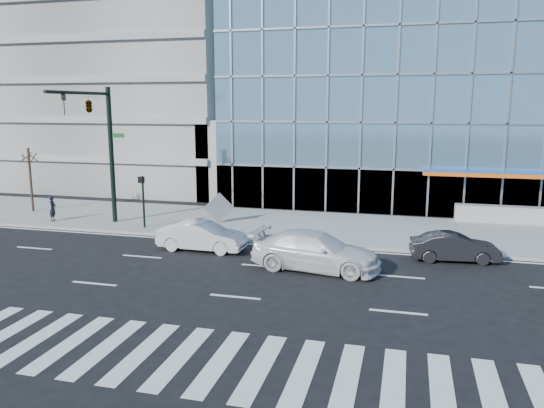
{
  "coord_description": "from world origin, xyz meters",
  "views": [
    {
      "loc": [
        6.1,
        -22.03,
        7.15
      ],
      "look_at": [
        -0.37,
        3.0,
        2.28
      ],
      "focal_mm": 35.0,
      "sensor_mm": 36.0,
      "label": 1
    }
  ],
  "objects_px": {
    "white_suv": "(316,251)",
    "pedestrian": "(53,208)",
    "street_tree_near": "(29,157)",
    "dark_sedan": "(454,247)",
    "traffic_signal": "(96,122)",
    "tilted_panel": "(219,208)",
    "white_sedan": "(202,236)",
    "ped_signal_post": "(143,194)"
  },
  "relations": [
    {
      "from": "white_sedan",
      "to": "tilted_panel",
      "type": "height_order",
      "value": "tilted_panel"
    },
    {
      "from": "dark_sedan",
      "to": "pedestrian",
      "type": "distance_m",
      "value": 23.18
    },
    {
      "from": "white_suv",
      "to": "white_sedan",
      "type": "height_order",
      "value": "white_suv"
    },
    {
      "from": "traffic_signal",
      "to": "street_tree_near",
      "type": "xyz_separation_m",
      "value": [
        -7.0,
        2.93,
        -2.39
      ]
    },
    {
      "from": "pedestrian",
      "to": "traffic_signal",
      "type": "bearing_deg",
      "value": -114.95
    },
    {
      "from": "tilted_panel",
      "to": "white_suv",
      "type": "bearing_deg",
      "value": -72.2
    },
    {
      "from": "street_tree_near",
      "to": "pedestrian",
      "type": "bearing_deg",
      "value": -35.06
    },
    {
      "from": "street_tree_near",
      "to": "dark_sedan",
      "type": "height_order",
      "value": "street_tree_near"
    },
    {
      "from": "ped_signal_post",
      "to": "street_tree_near",
      "type": "relative_size",
      "value": 0.71
    },
    {
      "from": "traffic_signal",
      "to": "ped_signal_post",
      "type": "distance_m",
      "value": 4.75
    },
    {
      "from": "street_tree_near",
      "to": "tilted_panel",
      "type": "relative_size",
      "value": 3.25
    },
    {
      "from": "white_suv",
      "to": "tilted_panel",
      "type": "xyz_separation_m",
      "value": [
        -7.08,
        7.11,
        0.24
      ]
    },
    {
      "from": "traffic_signal",
      "to": "dark_sedan",
      "type": "relative_size",
      "value": 2.01
    },
    {
      "from": "white_suv",
      "to": "tilted_panel",
      "type": "relative_size",
      "value": 4.38
    },
    {
      "from": "traffic_signal",
      "to": "tilted_panel",
      "type": "relative_size",
      "value": 6.15
    },
    {
      "from": "tilted_panel",
      "to": "ped_signal_post",
      "type": "bearing_deg",
      "value": -175.56
    },
    {
      "from": "street_tree_near",
      "to": "white_sedan",
      "type": "distance_m",
      "value": 15.74
    },
    {
      "from": "pedestrian",
      "to": "dark_sedan",
      "type": "bearing_deg",
      "value": -110.75
    },
    {
      "from": "traffic_signal",
      "to": "white_suv",
      "type": "relative_size",
      "value": 1.41
    },
    {
      "from": "street_tree_near",
      "to": "traffic_signal",
      "type": "bearing_deg",
      "value": -22.71
    },
    {
      "from": "traffic_signal",
      "to": "tilted_panel",
      "type": "bearing_deg",
      "value": 23.2
    },
    {
      "from": "white_sedan",
      "to": "tilted_panel",
      "type": "distance_m",
      "value": 5.57
    },
    {
      "from": "ped_signal_post",
      "to": "street_tree_near",
      "type": "xyz_separation_m",
      "value": [
        -9.5,
        2.56,
        1.64
      ]
    },
    {
      "from": "dark_sedan",
      "to": "tilted_panel",
      "type": "xyz_separation_m",
      "value": [
        -13.08,
        4.25,
        0.41
      ]
    },
    {
      "from": "dark_sedan",
      "to": "white_suv",
      "type": "bearing_deg",
      "value": 108.75
    },
    {
      "from": "street_tree_near",
      "to": "white_sedan",
      "type": "height_order",
      "value": "street_tree_near"
    },
    {
      "from": "street_tree_near",
      "to": "pedestrian",
      "type": "distance_m",
      "value": 4.91
    },
    {
      "from": "traffic_signal",
      "to": "street_tree_near",
      "type": "height_order",
      "value": "traffic_signal"
    },
    {
      "from": "white_sedan",
      "to": "ped_signal_post",
      "type": "bearing_deg",
      "value": 58.24
    },
    {
      "from": "white_suv",
      "to": "ped_signal_post",
      "type": "bearing_deg",
      "value": 72.36
    },
    {
      "from": "street_tree_near",
      "to": "tilted_panel",
      "type": "height_order",
      "value": "street_tree_near"
    },
    {
      "from": "street_tree_near",
      "to": "dark_sedan",
      "type": "distance_m",
      "value": 26.91
    },
    {
      "from": "white_sedan",
      "to": "dark_sedan",
      "type": "relative_size",
      "value": 1.1
    },
    {
      "from": "white_suv",
      "to": "pedestrian",
      "type": "height_order",
      "value": "pedestrian"
    },
    {
      "from": "traffic_signal",
      "to": "ped_signal_post",
      "type": "relative_size",
      "value": 2.67
    },
    {
      "from": "ped_signal_post",
      "to": "traffic_signal",
      "type": "bearing_deg",
      "value": -171.48
    },
    {
      "from": "white_suv",
      "to": "pedestrian",
      "type": "distance_m",
      "value": 17.81
    },
    {
      "from": "ped_signal_post",
      "to": "white_suv",
      "type": "height_order",
      "value": "ped_signal_post"
    },
    {
      "from": "street_tree_near",
      "to": "white_suv",
      "type": "distance_m",
      "value": 21.84
    },
    {
      "from": "white_sedan",
      "to": "pedestrian",
      "type": "bearing_deg",
      "value": 74.11
    },
    {
      "from": "white_sedan",
      "to": "traffic_signal",
      "type": "bearing_deg",
      "value": 70.53
    },
    {
      "from": "white_sedan",
      "to": "dark_sedan",
      "type": "xyz_separation_m",
      "value": [
        12.0,
        1.2,
        -0.07
      ]
    }
  ]
}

